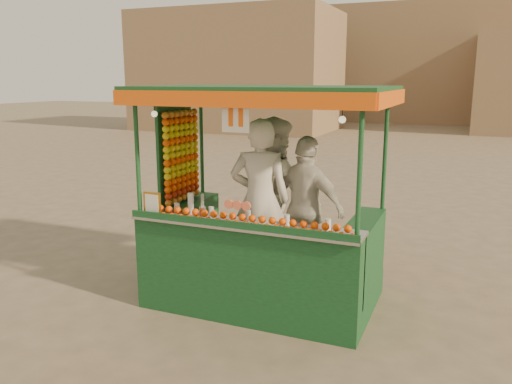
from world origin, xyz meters
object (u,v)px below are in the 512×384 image
at_px(vendor_middle, 276,193).
at_px(vendor_right, 306,208).
at_px(juice_cart, 256,236).
at_px(vendor_left, 260,200).

relative_size(vendor_middle, vendor_right, 1.11).
height_order(juice_cart, vendor_right, juice_cart).
distance_m(juice_cart, vendor_left, 0.43).
bearing_deg(vendor_right, juice_cart, 49.40).
height_order(vendor_left, vendor_middle, vendor_left).
distance_m(juice_cart, vendor_middle, 0.68).
xyz_separation_m(vendor_left, vendor_right, (0.49, 0.25, -0.10)).
height_order(juice_cart, vendor_middle, juice_cart).
xyz_separation_m(vendor_left, vendor_middle, (0.02, 0.47, -0.01)).
xyz_separation_m(juice_cart, vendor_left, (0.02, 0.07, 0.42)).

